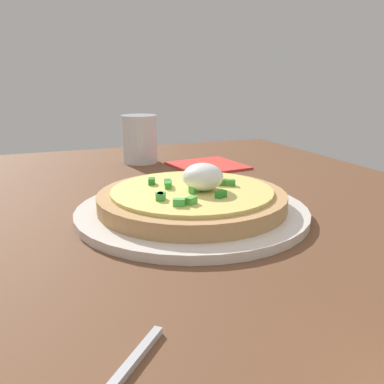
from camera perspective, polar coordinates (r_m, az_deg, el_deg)
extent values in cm
cube|color=brown|center=(55.72, 3.41, -3.62)|extent=(103.28, 74.14, 2.88)
cylinder|color=silver|center=(52.20, 0.00, -2.67)|extent=(28.86, 28.86, 1.05)
cylinder|color=tan|center=(51.74, 0.00, -1.09)|extent=(23.37, 23.37, 1.95)
cylinder|color=#DFCC69|center=(51.41, 0.00, 0.17)|extent=(20.01, 20.01, 0.42)
ellipsoid|color=white|center=(50.56, 1.49, 2.10)|extent=(4.96, 4.96, 3.33)
cube|color=#449536|center=(53.34, 4.24, 1.39)|extent=(1.36, 1.51, 0.80)
cube|color=green|center=(52.11, -3.44, 1.05)|extent=(1.45, 1.13, 0.80)
cube|color=#4FBA48|center=(49.76, 0.33, 0.37)|extent=(1.33, 1.51, 0.80)
cube|color=#53B744|center=(45.39, -0.08, -1.17)|extent=(1.39, 1.51, 0.80)
cube|color=#298529|center=(53.82, -5.54, 1.49)|extent=(1.48, 1.19, 0.80)
cube|color=#4BBC4D|center=(44.75, -1.79, -1.43)|extent=(1.25, 1.50, 0.80)
cube|color=green|center=(53.09, 5.25, 1.29)|extent=(1.25, 1.49, 0.80)
cube|color=#29832B|center=(47.85, 3.97, -0.31)|extent=(1.26, 1.50, 0.80)
cube|color=#2E8836|center=(52.89, -3.33, 1.28)|extent=(1.41, 1.03, 0.80)
cube|color=#4FA941|center=(47.07, -4.30, -0.59)|extent=(1.51, 1.40, 0.80)
cube|color=green|center=(46.99, -4.39, -0.62)|extent=(1.34, 0.90, 0.80)
cylinder|color=silver|center=(83.76, -7.21, 7.21)|extent=(6.99, 6.99, 9.40)
cylinder|color=#43120A|center=(83.84, -7.20, 6.87)|extent=(6.15, 6.15, 7.57)
cube|color=#B7B7BC|center=(27.42, -8.35, -22.28)|extent=(5.87, 5.63, 0.50)
cube|color=red|center=(80.04, 2.15, 3.65)|extent=(13.85, 13.85, 0.40)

